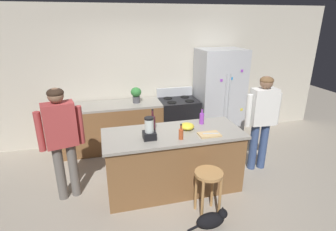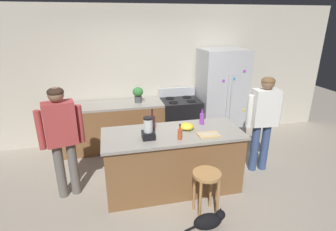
{
  "view_description": "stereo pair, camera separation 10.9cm",
  "coord_description": "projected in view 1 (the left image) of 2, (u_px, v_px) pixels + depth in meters",
  "views": [
    {
      "loc": [
        -0.94,
        -3.3,
        2.43
      ],
      "look_at": [
        0.0,
        0.3,
        1.06
      ],
      "focal_mm": 28.15,
      "sensor_mm": 36.0,
      "label": 1
    },
    {
      "loc": [
        -0.84,
        -3.33,
        2.43
      ],
      "look_at": [
        0.0,
        0.3,
        1.06
      ],
      "focal_mm": 28.15,
      "sensor_mm": 36.0,
      "label": 2
    }
  ],
  "objects": [
    {
      "name": "kitchen_island",
      "position": [
        173.0,
        160.0,
        3.9
      ],
      "size": [
        2.0,
        0.83,
        0.91
      ],
      "color": "brown",
      "rests_on": "ground_plane"
    },
    {
      "name": "back_wall",
      "position": [
        148.0,
        75.0,
        5.36
      ],
      "size": [
        8.0,
        0.1,
        2.7
      ],
      "primitive_type": "cube",
      "color": "beige",
      "rests_on": "ground_plane"
    },
    {
      "name": "ground_plane",
      "position": [
        173.0,
        186.0,
        4.06
      ],
      "size": [
        14.0,
        14.0,
        0.0
      ],
      "primitive_type": "plane",
      "color": "#9E9384"
    },
    {
      "name": "cat",
      "position": [
        212.0,
        220.0,
        3.23
      ],
      "size": [
        0.52,
        0.18,
        0.26
      ],
      "color": "black",
      "rests_on": "ground_plane"
    },
    {
      "name": "person_by_sink_right",
      "position": [
        262.0,
        115.0,
        4.25
      ],
      "size": [
        0.59,
        0.25,
        1.61
      ],
      "color": "#384C7A",
      "rests_on": "ground_plane"
    },
    {
      "name": "back_counter_run",
      "position": [
        112.0,
        127.0,
        5.12
      ],
      "size": [
        2.0,
        0.64,
        0.91
      ],
      "color": "brown",
      "rests_on": "ground_plane"
    },
    {
      "name": "blender_appliance",
      "position": [
        149.0,
        130.0,
        3.5
      ],
      "size": [
        0.17,
        0.17,
        0.31
      ],
      "color": "black",
      "rests_on": "kitchen_island"
    },
    {
      "name": "mixing_bowl",
      "position": [
        187.0,
        126.0,
        3.84
      ],
      "size": [
        0.21,
        0.21,
        0.09
      ],
      "primitive_type": "ellipsoid",
      "color": "yellow",
      "rests_on": "kitchen_island"
    },
    {
      "name": "potted_plant",
      "position": [
        136.0,
        94.0,
        5.02
      ],
      "size": [
        0.2,
        0.2,
        0.3
      ],
      "color": "#4C4C51",
      "rests_on": "back_counter_run"
    },
    {
      "name": "refrigerator",
      "position": [
        219.0,
        96.0,
        5.43
      ],
      "size": [
        0.9,
        0.73,
        1.88
      ],
      "color": "#B7BABF",
      "rests_on": "ground_plane"
    },
    {
      "name": "cutting_board",
      "position": [
        209.0,
        134.0,
        3.66
      ],
      "size": [
        0.3,
        0.2,
        0.02
      ],
      "primitive_type": "cube",
      "color": "tan",
      "rests_on": "kitchen_island"
    },
    {
      "name": "person_by_island_left",
      "position": [
        61.0,
        135.0,
        3.51
      ],
      "size": [
        0.6,
        0.31,
        1.62
      ],
      "color": "#66605B",
      "rests_on": "ground_plane"
    },
    {
      "name": "bottle_wine",
      "position": [
        153.0,
        122.0,
        3.79
      ],
      "size": [
        0.08,
        0.08,
        0.32
      ],
      "color": "#471923",
      "rests_on": "kitchen_island"
    },
    {
      "name": "chef_knife",
      "position": [
        211.0,
        133.0,
        3.66
      ],
      "size": [
        0.22,
        0.08,
        0.01
      ],
      "primitive_type": "cube",
      "rotation": [
        0.0,
        0.0,
        -0.22
      ],
      "color": "#B7BABF",
      "rests_on": "cutting_board"
    },
    {
      "name": "bottle_soda",
      "position": [
        202.0,
        118.0,
        4.03
      ],
      "size": [
        0.07,
        0.07,
        0.26
      ],
      "color": "purple",
      "rests_on": "kitchen_island"
    },
    {
      "name": "bottle_cooking_sauce",
      "position": [
        181.0,
        134.0,
        3.51
      ],
      "size": [
        0.06,
        0.06,
        0.22
      ],
      "color": "#B24C26",
      "rests_on": "kitchen_island"
    },
    {
      "name": "bar_stool",
      "position": [
        208.0,
        181.0,
        3.33
      ],
      "size": [
        0.36,
        0.36,
        0.63
      ],
      "color": "#B7844C",
      "rests_on": "ground_plane"
    },
    {
      "name": "stove_range",
      "position": [
        178.0,
        120.0,
        5.41
      ],
      "size": [
        0.76,
        0.65,
        1.09
      ],
      "color": "black",
      "rests_on": "ground_plane"
    }
  ]
}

